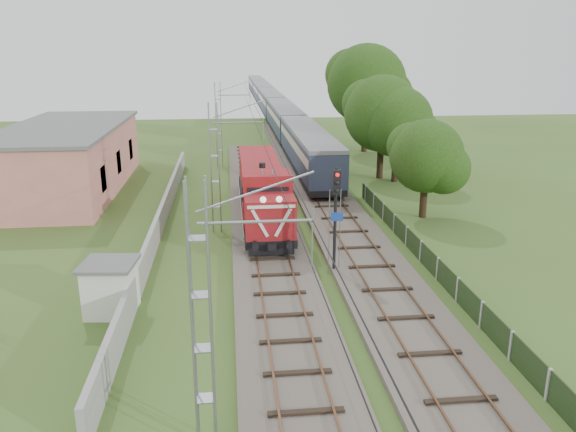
{
  "coord_description": "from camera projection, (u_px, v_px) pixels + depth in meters",
  "views": [
    {
      "loc": [
        -2.13,
        -21.89,
        11.16
      ],
      "look_at": [
        1.02,
        7.55,
        2.2
      ],
      "focal_mm": 35.0,
      "sensor_mm": 36.0,
      "label": 1
    }
  ],
  "objects": [
    {
      "name": "tree_b",
      "position": [
        398.0,
        123.0,
        46.95
      ],
      "size": [
        6.23,
        5.93,
        8.07
      ],
      "color": "#392217",
      "rests_on": "ground"
    },
    {
      "name": "ground",
      "position": [
        283.0,
        315.0,
        24.28
      ],
      "size": [
        140.0,
        140.0,
        0.0
      ],
      "primitive_type": "plane",
      "color": "#3E5821",
      "rests_on": "ground"
    },
    {
      "name": "coach_rake",
      "position": [
        270.0,
        101.0,
        92.8
      ],
      "size": [
        2.95,
        110.44,
        3.41
      ],
      "color": "black",
      "rests_on": "ground"
    },
    {
      "name": "locomotive",
      "position": [
        262.0,
        189.0,
        37.12
      ],
      "size": [
        2.82,
        16.08,
        4.08
      ],
      "color": "black",
      "rests_on": "ground"
    },
    {
      "name": "tree_d",
      "position": [
        368.0,
        85.0,
        60.14
      ],
      "size": [
        8.91,
        8.49,
        11.56
      ],
      "color": "#392217",
      "rests_on": "ground"
    },
    {
      "name": "relay_hut",
      "position": [
        111.0,
        287.0,
        24.25
      ],
      "size": [
        2.48,
        2.48,
        2.33
      ],
      "color": "silver",
      "rests_on": "ground"
    },
    {
      "name": "boundary_wall",
      "position": [
        160.0,
        221.0,
        34.82
      ],
      "size": [
        0.25,
        40.0,
        1.5
      ],
      "primitive_type": "cube",
      "color": "#9E9E99",
      "rests_on": "ground"
    },
    {
      "name": "fence",
      "position": [
        438.0,
        269.0,
        27.77
      ],
      "size": [
        0.12,
        32.0,
        1.2
      ],
      "color": "black",
      "rests_on": "ground"
    },
    {
      "name": "signal_post",
      "position": [
        336.0,
        203.0,
        27.55
      ],
      "size": [
        0.61,
        0.47,
        5.52
      ],
      "color": "black",
      "rests_on": "ground"
    },
    {
      "name": "catenary",
      "position": [
        216.0,
        168.0,
        34.22
      ],
      "size": [
        3.31,
        70.0,
        8.0
      ],
      "color": "gray",
      "rests_on": "ground"
    },
    {
      "name": "tree_c",
      "position": [
        383.0,
        114.0,
        48.09
      ],
      "size": [
        6.89,
        6.57,
        8.94
      ],
      "color": "#392217",
      "rests_on": "ground"
    },
    {
      "name": "track_main",
      "position": [
        271.0,
        254.0,
        30.89
      ],
      "size": [
        4.2,
        70.0,
        0.45
      ],
      "color": "#6B6054",
      "rests_on": "ground"
    },
    {
      "name": "track_side",
      "position": [
        322.0,
        193.0,
        43.77
      ],
      "size": [
        4.2,
        80.0,
        0.45
      ],
      "color": "#6B6054",
      "rests_on": "ground"
    },
    {
      "name": "station_building",
      "position": [
        67.0,
        158.0,
        44.83
      ],
      "size": [
        8.4,
        20.4,
        5.22
      ],
      "color": "#DB8376",
      "rests_on": "ground"
    },
    {
      "name": "tree_a",
      "position": [
        427.0,
        157.0,
        37.08
      ],
      "size": [
        5.13,
        4.89,
        6.66
      ],
      "color": "#392217",
      "rests_on": "ground"
    }
  ]
}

